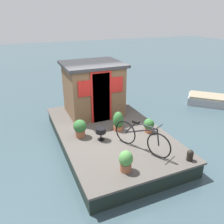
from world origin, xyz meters
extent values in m
plane|color=#384C54|center=(0.00, 0.00, 0.00)|extent=(60.00, 60.00, 0.00)
cube|color=#4C4742|center=(0.00, 0.00, 0.48)|extent=(5.24, 3.15, 0.06)
cube|color=black|center=(0.00, 0.00, 0.22)|extent=(5.13, 3.09, 0.45)
cube|color=brown|center=(1.52, 0.00, 1.40)|extent=(1.61, 1.87, 1.78)
cube|color=#28282B|center=(1.52, 0.00, 2.34)|extent=(1.81, 2.07, 0.10)
cube|color=#144733|center=(0.69, 0.00, 1.36)|extent=(0.04, 0.60, 1.70)
cube|color=red|center=(0.69, 0.00, 1.41)|extent=(0.03, 0.72, 1.80)
cube|color=red|center=(0.69, -0.56, 1.76)|extent=(0.03, 0.44, 0.52)
cube|color=red|center=(0.69, 0.56, 1.76)|extent=(0.03, 0.44, 0.52)
torus|color=black|center=(-1.93, -0.55, 0.86)|extent=(0.65, 0.34, 0.70)
torus|color=black|center=(-0.95, -0.09, 0.86)|extent=(0.65, 0.34, 0.70)
cylinder|color=black|center=(-1.40, -0.30, 1.08)|extent=(0.92, 0.47, 0.48)
cylinder|color=black|center=(-1.56, -0.38, 1.29)|extent=(0.60, 0.31, 0.07)
cylinder|color=black|center=(-1.11, -0.16, 1.07)|extent=(0.35, 0.19, 0.44)
cylinder|color=black|center=(-1.89, -0.53, 1.08)|extent=(0.13, 0.08, 0.46)
cube|color=black|center=(-1.26, -0.24, 1.30)|extent=(0.22, 0.18, 0.06)
cylinder|color=black|center=(-1.85, -0.51, 1.34)|extent=(0.24, 0.46, 0.02)
cylinder|color=#B2603D|center=(-0.62, -1.07, 0.58)|extent=(0.24, 0.24, 0.16)
sphere|color=#2D602D|center=(-0.62, -1.07, 0.78)|extent=(0.33, 0.33, 0.33)
cylinder|color=#B2603D|center=(-0.12, -0.25, 0.58)|extent=(0.30, 0.30, 0.14)
ellipsoid|color=#2D602D|center=(-0.12, -0.25, 0.85)|extent=(0.34, 0.34, 0.57)
cylinder|color=#935138|center=(-0.06, 0.99, 0.61)|extent=(0.29, 0.29, 0.21)
sphere|color=#2D602D|center=(-0.06, 0.99, 0.86)|extent=(0.40, 0.40, 0.40)
cylinder|color=#935138|center=(-2.08, 0.46, 0.61)|extent=(0.27, 0.27, 0.20)
ellipsoid|color=#4C8942|center=(-2.08, 0.46, 0.84)|extent=(0.33, 0.33, 0.40)
cylinder|color=black|center=(-0.48, 0.48, 0.81)|extent=(0.30, 0.30, 0.15)
cylinder|color=black|center=(-0.48, 0.48, 0.62)|extent=(0.04, 0.04, 0.23)
cylinder|color=black|center=(-0.48, 0.48, 0.52)|extent=(0.21, 0.21, 0.02)
cylinder|color=black|center=(-2.35, -1.22, 0.61)|extent=(0.16, 0.16, 0.22)
sphere|color=black|center=(-2.35, -1.22, 0.72)|extent=(0.17, 0.17, 0.17)
cube|color=#99999E|center=(1.18, -5.92, 0.18)|extent=(2.52, 2.55, 0.35)
cube|color=gray|center=(1.18, -5.92, 0.39)|extent=(2.42, 2.44, 0.08)
camera|label=1|loc=(-6.04, 2.54, 3.96)|focal=36.66mm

